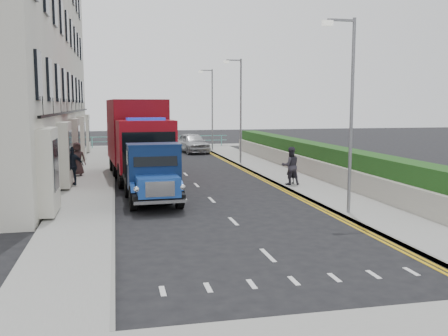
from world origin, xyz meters
TOP-DOWN VIEW (x-y plane):
  - ground at (0.00, 0.00)m, footprint 120.00×120.00m
  - pavement_west at (-5.20, 9.00)m, footprint 2.40×38.00m
  - pavement_east at (5.30, 9.00)m, footprint 2.60×38.00m
  - promenade at (0.00, 29.00)m, footprint 30.00×2.50m
  - sea_plane at (0.00, 60.00)m, footprint 120.00×120.00m
  - terrace_west at (-9.47, 13.00)m, footprint 6.31×30.20m
  - garden_east at (7.21, 9.00)m, footprint 1.45×28.00m
  - seafront_railing at (0.00, 28.20)m, footprint 13.00×0.08m
  - lamp_near at (4.18, -2.00)m, footprint 1.23×0.18m
  - lamp_mid at (4.18, 14.00)m, footprint 1.23×0.18m
  - lamp_far at (4.18, 24.00)m, footprint 1.23×0.18m
  - bedford_lorry at (-2.47, 1.39)m, footprint 2.26×5.28m
  - red_lorry at (-2.71, 9.14)m, footprint 3.35×8.34m
  - parked_car_front at (-2.60, 2.74)m, footprint 1.88×4.24m
  - parked_car_mid at (-2.60, 7.00)m, footprint 1.67×4.41m
  - parked_car_rear at (-2.60, 12.00)m, footprint 2.12×4.67m
  - seafront_car_left at (-2.53, 23.07)m, footprint 2.74×5.35m
  - seafront_car_right at (2.39, 23.04)m, footprint 2.69×5.07m
  - pedestrian_east_near at (4.50, 4.71)m, footprint 0.65×0.55m
  - pedestrian_east_far at (4.40, 4.47)m, footprint 0.93×0.74m
  - pedestrian_west_near at (-6.00, 6.50)m, footprint 1.21×0.80m
  - pedestrian_west_far at (-6.00, 9.93)m, footprint 0.94×0.65m

SIDE VIEW (x-z plane):
  - ground at x=0.00m, z-range 0.00..0.00m
  - sea_plane at x=0.00m, z-range 0.00..0.00m
  - pavement_west at x=-5.20m, z-range 0.00..0.12m
  - pavement_east at x=5.30m, z-range 0.00..0.12m
  - promenade at x=0.00m, z-range 0.00..0.12m
  - seafront_railing at x=0.00m, z-range 0.03..1.14m
  - parked_car_rear at x=-2.60m, z-range 0.00..1.32m
  - parked_car_front at x=-2.60m, z-range 0.00..1.42m
  - parked_car_mid at x=-2.60m, z-range 0.00..1.44m
  - seafront_car_left at x=-2.53m, z-range 0.00..1.44m
  - seafront_car_right at x=2.39m, z-range 0.00..1.64m
  - pedestrian_east_near at x=4.50m, z-range 0.12..1.64m
  - garden_east at x=7.21m, z-range 0.02..1.77m
  - pedestrian_west_far at x=-6.00m, z-range 0.12..1.96m
  - pedestrian_east_far at x=4.40m, z-range 0.12..1.98m
  - pedestrian_west_near at x=-6.00m, z-range 0.12..2.03m
  - bedford_lorry at x=-2.47m, z-range -0.10..2.35m
  - red_lorry at x=-2.71m, z-range 0.14..4.42m
  - lamp_near at x=4.18m, z-range 0.50..7.50m
  - lamp_mid at x=4.18m, z-range 0.50..7.50m
  - lamp_far at x=4.18m, z-range 0.50..7.50m
  - terrace_west at x=-9.47m, z-range 0.04..14.29m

